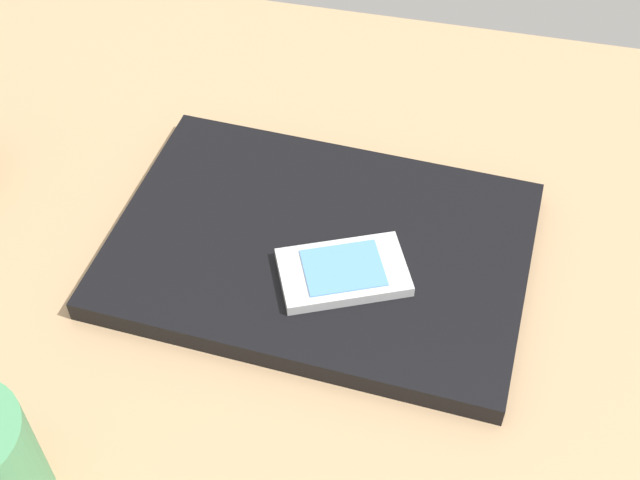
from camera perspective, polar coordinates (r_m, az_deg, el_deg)
The scene contains 3 objects.
desk_surface at distance 74.00cm, azimuth -5.93°, elevation -2.73°, with size 120.00×80.00×3.00cm, color tan.
laptop_closed at distance 72.78cm, azimuth -0.00°, elevation -0.56°, with size 34.33×24.08×1.89cm, color black.
cell_phone_on_laptop at distance 69.48cm, azimuth 1.61°, elevation -1.85°, with size 11.77×9.82×1.10cm.
Camera 1 is at (-18.03, 43.80, 58.35)cm, focal length 48.61 mm.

